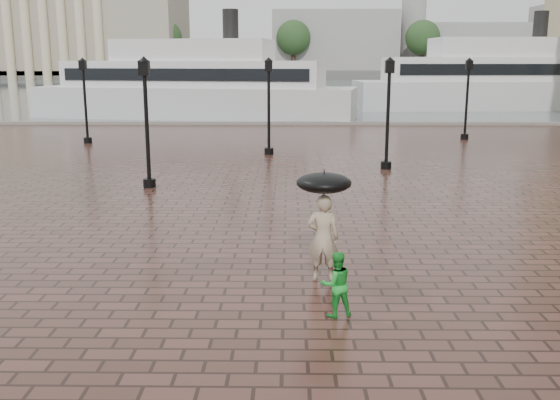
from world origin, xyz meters
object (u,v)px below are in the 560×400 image
object	(u,v)px
adult_pedestrian	(323,238)
ferry_far	(502,80)
child_pedestrian	(336,284)
street_lamps	(277,106)
ferry_near	(195,86)

from	to	relation	value
adult_pedestrian	ferry_far	bearing A→B (deg)	-106.04
adult_pedestrian	child_pedestrian	xyz separation A→B (m)	(0.14, -1.84, -0.31)
ferry_far	street_lamps	bearing A→B (deg)	-127.98
adult_pedestrian	ferry_near	xyz separation A→B (m)	(-7.99, 36.74, 1.54)
street_lamps	adult_pedestrian	bearing A→B (deg)	-85.83
street_lamps	ferry_far	size ratio (longest dim) A/B	0.80
child_pedestrian	ferry_near	size ratio (longest dim) A/B	0.05
street_lamps	ferry_far	world-z (taller)	ferry_far
ferry_near	street_lamps	bearing A→B (deg)	-60.40
street_lamps	child_pedestrian	distance (m)	19.07
ferry_near	child_pedestrian	bearing A→B (deg)	-67.46
ferry_far	ferry_near	bearing A→B (deg)	-164.08
ferry_near	ferry_far	bearing A→B (deg)	29.90
adult_pedestrian	ferry_near	bearing A→B (deg)	-71.59
adult_pedestrian	street_lamps	bearing A→B (deg)	-79.69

